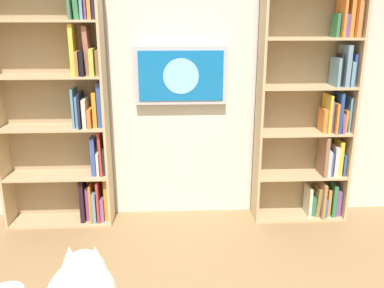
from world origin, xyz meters
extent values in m
cube|color=silver|center=(0.00, -2.23, 1.35)|extent=(4.52, 0.06, 2.70)
cube|color=tan|center=(-1.51, -2.04, 1.03)|extent=(0.02, 0.28, 2.06)
cube|color=tan|center=(-0.69, -2.04, 1.03)|extent=(0.02, 0.28, 2.06)
cube|color=tan|center=(-1.10, -2.17, 1.03)|extent=(0.84, 0.01, 2.06)
cube|color=tan|center=(-1.10, -2.04, 0.01)|extent=(0.80, 0.27, 0.02)
cube|color=tan|center=(-1.10, -2.04, 0.42)|extent=(0.80, 0.27, 0.02)
cube|color=tan|center=(-1.10, -2.04, 0.83)|extent=(0.80, 0.27, 0.02)
cube|color=tan|center=(-1.10, -2.04, 1.23)|extent=(0.80, 0.27, 0.02)
cube|color=tan|center=(-1.10, -2.04, 1.64)|extent=(0.80, 0.27, 0.02)
cube|color=#7E498B|center=(-1.47, -2.03, 0.14)|extent=(0.04, 0.13, 0.25)
cube|color=#2D774F|center=(-1.43, -2.02, 0.17)|extent=(0.04, 0.15, 0.31)
cube|color=orange|center=(-1.38, -2.03, 0.15)|extent=(0.03, 0.12, 0.26)
cube|color=#375997|center=(-1.35, -2.02, 0.11)|extent=(0.02, 0.16, 0.18)
cube|color=#9D764B|center=(-1.31, -2.02, 0.19)|extent=(0.03, 0.24, 0.33)
cube|color=olive|center=(-1.28, -2.05, 0.16)|extent=(0.05, 0.19, 0.28)
cube|color=#35744E|center=(-1.24, -2.05, 0.11)|extent=(0.04, 0.14, 0.18)
cube|color=beige|center=(-1.20, -2.05, 0.16)|extent=(0.03, 0.19, 0.28)
cube|color=#355095|center=(-1.48, -2.04, 0.53)|extent=(0.02, 0.18, 0.19)
cube|color=yellow|center=(-1.44, -2.04, 0.59)|extent=(0.03, 0.17, 0.32)
cube|color=silver|center=(-1.40, -2.03, 0.56)|extent=(0.04, 0.18, 0.27)
cube|color=#3A5398|center=(-1.36, -2.04, 0.54)|extent=(0.02, 0.20, 0.22)
cube|color=silver|center=(-1.33, -2.04, 0.55)|extent=(0.03, 0.22, 0.24)
cube|color=#8D644B|center=(-1.30, -2.03, 0.61)|extent=(0.03, 0.23, 0.37)
cube|color=#618FB2|center=(-1.48, -2.05, 0.99)|extent=(0.02, 0.17, 0.31)
cube|color=orange|center=(-1.45, -2.04, 0.93)|extent=(0.04, 0.16, 0.19)
cube|color=#83467A|center=(-1.42, -2.02, 0.92)|extent=(0.03, 0.20, 0.18)
cube|color=#26458E|center=(-1.39, -2.02, 1.01)|extent=(0.03, 0.20, 0.35)
cube|color=orange|center=(-1.35, -2.02, 0.97)|extent=(0.02, 0.24, 0.27)
cube|color=slate|center=(-1.32, -2.04, 0.98)|extent=(0.03, 0.17, 0.28)
cube|color=gold|center=(-1.29, -2.03, 1.00)|extent=(0.02, 0.21, 0.34)
cube|color=orange|center=(-1.26, -2.03, 0.94)|extent=(0.03, 0.16, 0.21)
cube|color=#37448C|center=(-1.48, -2.04, 1.38)|extent=(0.02, 0.15, 0.27)
cube|color=#5F929F|center=(-1.45, -2.02, 1.35)|extent=(0.03, 0.21, 0.21)
cube|color=#6A8DA1|center=(-1.41, -2.03, 1.42)|extent=(0.04, 0.23, 0.35)
cube|color=black|center=(-1.37, -2.03, 1.38)|extent=(0.02, 0.13, 0.27)
cube|color=#6997AE|center=(-1.33, -2.03, 1.37)|extent=(0.02, 0.21, 0.24)
cube|color=#9D6E47|center=(-1.48, -2.03, 1.79)|extent=(0.03, 0.16, 0.28)
cube|color=orange|center=(-1.45, -2.03, 1.80)|extent=(0.03, 0.23, 0.30)
cube|color=orange|center=(-1.41, -2.04, 1.83)|extent=(0.03, 0.15, 0.36)
cube|color=#6D498A|center=(-1.37, -2.04, 1.74)|extent=(0.04, 0.16, 0.18)
cube|color=orange|center=(-1.34, -2.03, 1.81)|extent=(0.02, 0.21, 0.32)
cube|color=#337A4E|center=(-1.30, -2.05, 1.75)|extent=(0.03, 0.15, 0.19)
cube|color=tan|center=(0.65, -2.04, 1.12)|extent=(0.02, 0.28, 2.24)
cube|color=tan|center=(1.10, -2.17, 1.12)|extent=(0.94, 0.01, 2.24)
cube|color=tan|center=(1.10, -2.04, 0.01)|extent=(0.89, 0.27, 0.02)
cube|color=tan|center=(1.10, -2.04, 0.45)|extent=(0.89, 0.27, 0.02)
cube|color=tan|center=(1.10, -2.04, 0.90)|extent=(0.89, 0.27, 0.02)
cube|color=tan|center=(1.10, -2.04, 1.34)|extent=(0.89, 0.27, 0.02)
cube|color=tan|center=(1.10, -2.04, 1.79)|extent=(0.89, 0.27, 0.02)
cube|color=orange|center=(0.68, -2.04, 0.22)|extent=(0.03, 0.13, 0.41)
cube|color=#86558F|center=(0.72, -2.03, 0.13)|extent=(0.03, 0.15, 0.21)
cube|color=#BA3939|center=(0.75, -2.04, 0.21)|extent=(0.02, 0.21, 0.38)
cube|color=#668F9D|center=(0.79, -2.04, 0.16)|extent=(0.03, 0.22, 0.28)
cube|color=orange|center=(0.82, -2.02, 0.20)|extent=(0.02, 0.17, 0.35)
cube|color=#804C7F|center=(0.85, -2.05, 0.18)|extent=(0.03, 0.13, 0.33)
cube|color=black|center=(0.90, -2.03, 0.22)|extent=(0.04, 0.17, 0.39)
cube|color=#27272B|center=(0.68, -2.05, 0.58)|extent=(0.03, 0.13, 0.24)
cube|color=#BE3932|center=(0.71, -2.04, 0.67)|extent=(0.03, 0.17, 0.41)
cube|color=beige|center=(0.73, -2.03, 0.57)|extent=(0.02, 0.14, 0.21)
cube|color=#36529F|center=(0.77, -2.03, 0.64)|extent=(0.04, 0.12, 0.35)
cube|color=#364E99|center=(0.69, -2.04, 1.10)|extent=(0.04, 0.15, 0.38)
cube|color=orange|center=(0.73, -2.04, 1.06)|extent=(0.03, 0.17, 0.30)
cube|color=orange|center=(0.77, -2.02, 0.99)|extent=(0.03, 0.21, 0.16)
cube|color=beige|center=(0.81, -2.03, 1.03)|extent=(0.03, 0.20, 0.25)
cube|color=black|center=(0.85, -2.03, 1.06)|extent=(0.02, 0.22, 0.30)
cube|color=#6995B4|center=(0.88, -2.03, 1.04)|extent=(0.02, 0.12, 0.26)
cube|color=#5A93B4|center=(0.91, -2.05, 1.07)|extent=(0.02, 0.20, 0.33)
cube|color=#8D6141|center=(0.68, -2.04, 1.46)|extent=(0.02, 0.18, 0.21)
cube|color=gold|center=(0.72, -2.02, 1.46)|extent=(0.04, 0.22, 0.22)
cube|color=#9F5F4A|center=(0.76, -2.05, 1.55)|extent=(0.05, 0.19, 0.40)
cube|color=black|center=(0.80, -2.02, 1.45)|extent=(0.03, 0.22, 0.20)
cube|color=#A56E3F|center=(0.84, -2.03, 1.45)|extent=(0.03, 0.24, 0.20)
cube|color=yellow|center=(0.87, -2.03, 1.56)|extent=(0.03, 0.19, 0.41)
cube|color=#261F2C|center=(0.68, -2.03, 1.94)|extent=(0.03, 0.14, 0.29)
cube|color=#6897A8|center=(0.78, -2.03, 1.91)|extent=(0.02, 0.13, 0.24)
cube|color=#358043|center=(0.82, -2.03, 1.89)|extent=(0.05, 0.14, 0.20)
cube|color=#42714E|center=(0.86, -2.03, 1.89)|extent=(0.03, 0.23, 0.19)
cube|color=#B7B7BC|center=(-0.01, -2.15, 1.32)|extent=(0.81, 0.06, 0.50)
cube|color=#146BB2|center=(-0.01, -2.12, 1.32)|extent=(0.74, 0.01, 0.43)
cylinder|color=#8CCCEA|center=(-0.01, -2.11, 1.32)|extent=(0.31, 0.00, 0.31)
sphere|color=silver|center=(0.36, 0.35, 1.04)|extent=(0.14, 0.14, 0.14)
cone|color=silver|center=(0.32, 0.35, 1.10)|extent=(0.06, 0.06, 0.08)
cone|color=silver|center=(0.40, 0.35, 1.10)|extent=(0.06, 0.06, 0.08)
cone|color=beige|center=(0.32, 0.35, 1.09)|extent=(0.04, 0.04, 0.06)
cone|color=beige|center=(0.40, 0.35, 1.09)|extent=(0.04, 0.04, 0.06)
camera|label=1|loc=(0.08, 1.49, 1.81)|focal=38.81mm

